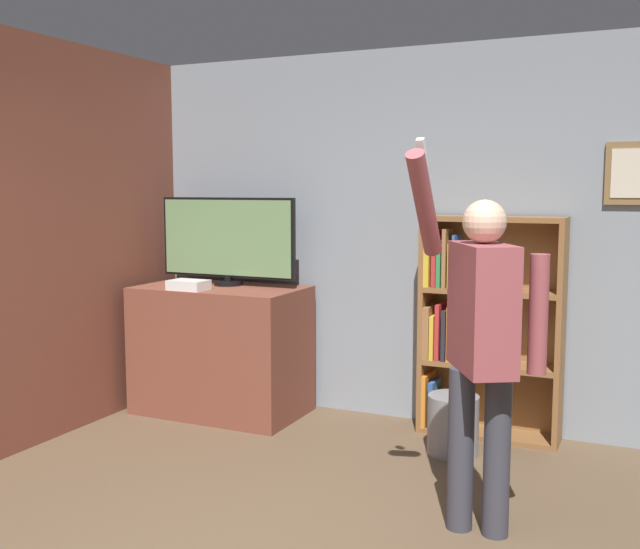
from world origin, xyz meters
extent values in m
cube|color=gray|center=(0.00, 2.93, 1.35)|extent=(6.34, 0.06, 2.70)
cube|color=olive|center=(1.37, 2.88, 1.80)|extent=(0.34, 0.02, 0.40)
cube|color=beige|center=(1.37, 2.87, 1.80)|extent=(0.26, 0.01, 0.31)
cube|color=brown|center=(-2.20, 1.45, 1.35)|extent=(0.06, 4.50, 2.70)
cube|color=brown|center=(-1.45, 2.46, 0.48)|extent=(1.24, 0.72, 0.97)
cylinder|color=black|center=(-1.45, 2.58, 0.98)|extent=(0.22, 0.22, 0.03)
cylinder|color=black|center=(-1.45, 2.58, 1.02)|extent=(0.06, 0.06, 0.05)
cube|color=black|center=(-1.45, 2.58, 1.33)|extent=(1.14, 0.04, 0.61)
cube|color=#6B9360|center=(-1.45, 2.55, 1.33)|extent=(1.10, 0.01, 0.57)
cube|color=white|center=(-1.57, 2.22, 1.00)|extent=(0.27, 0.19, 0.07)
cube|color=brown|center=(0.07, 2.74, 0.76)|extent=(0.04, 0.28, 1.52)
cube|color=brown|center=(0.98, 2.74, 0.76)|extent=(0.04, 0.28, 1.52)
cube|color=brown|center=(0.52, 2.87, 0.76)|extent=(0.95, 0.01, 1.52)
cube|color=brown|center=(0.52, 2.74, 0.02)|extent=(0.88, 0.28, 0.04)
cube|color=brown|center=(0.52, 2.74, 0.51)|extent=(0.88, 0.28, 0.04)
cube|color=brown|center=(0.52, 2.74, 1.01)|extent=(0.88, 0.28, 0.04)
cube|color=brown|center=(0.52, 2.74, 1.50)|extent=(0.88, 0.28, 0.04)
cube|color=orange|center=(0.10, 2.72, 0.21)|extent=(0.03, 0.26, 0.39)
cube|color=#2D569E|center=(0.15, 2.71, 0.19)|extent=(0.03, 0.23, 0.34)
cube|color=gold|center=(0.19, 2.71, 0.15)|extent=(0.03, 0.22, 0.27)
cube|color=#99663D|center=(0.11, 2.72, 0.71)|extent=(0.04, 0.25, 0.37)
cube|color=gold|center=(0.15, 2.71, 0.68)|extent=(0.03, 0.23, 0.31)
cube|color=red|center=(0.19, 2.70, 0.72)|extent=(0.03, 0.20, 0.39)
cube|color=#232328|center=(0.23, 2.70, 0.70)|extent=(0.03, 0.21, 0.35)
cube|color=orange|center=(0.27, 2.71, 0.71)|extent=(0.03, 0.23, 0.38)
cube|color=#2D569E|center=(0.30, 2.70, 0.66)|extent=(0.03, 0.20, 0.27)
cube|color=gold|center=(0.10, 2.72, 1.19)|extent=(0.04, 0.25, 0.31)
cube|color=red|center=(0.15, 2.70, 1.23)|extent=(0.03, 0.21, 0.39)
cube|color=#338447|center=(0.19, 2.72, 1.19)|extent=(0.03, 0.25, 0.32)
cube|color=#99663D|center=(0.23, 2.70, 1.23)|extent=(0.03, 0.20, 0.40)
cube|color=gold|center=(0.26, 2.72, 1.18)|extent=(0.02, 0.25, 0.31)
cube|color=#2D569E|center=(0.29, 2.70, 1.21)|extent=(0.02, 0.20, 0.36)
cylinder|color=#383842|center=(0.69, 1.27, 0.41)|extent=(0.13, 0.13, 0.82)
cylinder|color=#383842|center=(0.87, 1.27, 0.41)|extent=(0.13, 0.13, 0.82)
cube|color=#99474C|center=(0.78, 1.27, 1.13)|extent=(0.43, 0.52, 0.62)
sphere|color=beige|center=(0.78, 1.27, 1.55)|extent=(0.21, 0.21, 0.21)
cylinder|color=#99474C|center=(1.05, 1.27, 1.12)|extent=(0.09, 0.09, 0.57)
cylinder|color=#99474C|center=(0.52, 1.16, 1.63)|extent=(0.09, 0.40, 0.52)
cube|color=white|center=(0.52, 1.10, 1.87)|extent=(0.04, 0.09, 0.14)
cylinder|color=gray|center=(0.39, 2.31, 0.19)|extent=(0.33, 0.33, 0.38)
camera|label=1|loc=(1.56, -2.29, 1.71)|focal=42.00mm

